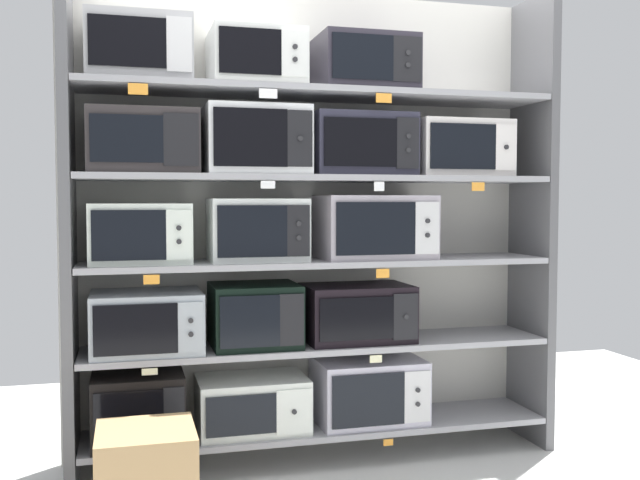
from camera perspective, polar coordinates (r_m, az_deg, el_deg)
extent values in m
cube|color=beige|center=(3.94, -0.88, 1.41)|extent=(2.59, 0.04, 2.45)
cube|color=#5B5B5E|center=(3.60, -19.18, 1.07)|extent=(0.05, 0.43, 2.45)
cube|color=#5B5B5E|center=(4.20, 16.34, 1.39)|extent=(0.05, 0.43, 2.45)
cube|color=#99999E|center=(3.89, 0.00, -14.48)|extent=(2.39, 0.43, 0.03)
cube|color=black|center=(3.72, -14.12, -12.51)|extent=(0.43, 0.42, 0.33)
cube|color=black|center=(3.51, -14.79, -13.46)|extent=(0.31, 0.01, 0.26)
cube|color=black|center=(3.52, -11.39, -13.38)|extent=(0.10, 0.01, 0.27)
cube|color=silver|center=(3.78, -5.38, -12.68)|extent=(0.55, 0.36, 0.27)
cube|color=black|center=(3.59, -6.19, -13.55)|extent=(0.34, 0.01, 0.19)
cube|color=silver|center=(3.63, -2.07, -13.31)|extent=(0.18, 0.01, 0.22)
cylinder|color=#262628|center=(3.63, -2.03, -13.35)|extent=(0.02, 0.01, 0.02)
cube|color=#B5B1C3|center=(3.92, 3.81, -11.65)|extent=(0.56, 0.38, 0.33)
cube|color=black|center=(3.72, 3.84, -12.47)|extent=(0.38, 0.01, 0.26)
cube|color=silver|center=(3.81, 7.65, -12.11)|extent=(0.14, 0.01, 0.26)
cylinder|color=#262628|center=(3.81, 7.70, -12.67)|extent=(0.02, 0.01, 0.02)
cylinder|color=#262628|center=(3.79, 7.71, -11.61)|extent=(0.02, 0.01, 0.02)
cube|color=orange|center=(3.79, 5.39, -15.56)|extent=(0.05, 0.00, 0.03)
cube|color=#99999E|center=(3.79, 0.00, -8.27)|extent=(2.39, 0.43, 0.03)
cube|color=#9CA6AD|center=(3.63, -13.47, -6.26)|extent=(0.52, 0.41, 0.29)
cube|color=black|center=(3.43, -14.27, -6.84)|extent=(0.38, 0.01, 0.23)
cube|color=#9CA6AD|center=(3.44, -10.13, -6.76)|extent=(0.12, 0.01, 0.23)
cylinder|color=#262628|center=(3.43, -10.11, -7.31)|extent=(0.02, 0.01, 0.02)
cylinder|color=#262628|center=(3.42, -10.12, -6.25)|extent=(0.02, 0.01, 0.02)
cube|color=black|center=(3.68, -5.17, -5.88)|extent=(0.43, 0.38, 0.31)
cube|color=black|center=(3.48, -5.52, -6.41)|extent=(0.29, 0.01, 0.25)
cube|color=black|center=(3.52, -2.23, -6.29)|extent=(0.12, 0.01, 0.25)
cube|color=black|center=(3.81, 2.91, -5.72)|extent=(0.55, 0.37, 0.29)
cube|color=black|center=(3.62, 2.93, -6.21)|extent=(0.38, 0.01, 0.21)
cube|color=black|center=(3.70, 6.74, -6.01)|extent=(0.13, 0.01, 0.23)
cylinder|color=#262628|center=(3.70, 6.79, -6.03)|extent=(0.02, 0.01, 0.02)
cube|color=beige|center=(3.46, -13.25, -10.05)|extent=(0.07, 0.00, 0.03)
cube|color=beige|center=(3.66, 4.42, -9.31)|extent=(0.06, 0.00, 0.04)
cube|color=#99999E|center=(3.72, 0.00, -1.77)|extent=(2.39, 0.43, 0.03)
cube|color=silver|center=(3.59, -13.95, 0.50)|extent=(0.47, 0.33, 0.29)
cube|color=black|center=(3.42, -14.78, 0.36)|extent=(0.33, 0.01, 0.23)
cube|color=silver|center=(3.42, -11.04, 0.42)|extent=(0.12, 0.01, 0.23)
cylinder|color=#262628|center=(3.42, -11.03, -0.12)|extent=(0.02, 0.01, 0.02)
cylinder|color=#262628|center=(3.41, -11.04, 0.94)|extent=(0.02, 0.01, 0.02)
cube|color=silver|center=(3.64, -4.97, 0.81)|extent=(0.48, 0.32, 0.31)
cube|color=black|center=(3.47, -5.32, 0.69)|extent=(0.34, 0.01, 0.25)
cube|color=black|center=(3.51, -1.72, 0.73)|extent=(0.11, 0.01, 0.25)
cylinder|color=#262628|center=(3.51, -1.68, 0.17)|extent=(0.02, 0.01, 0.02)
cylinder|color=#262628|center=(3.50, -1.68, 1.29)|extent=(0.02, 0.01, 0.02)
cube|color=#A49CA6|center=(3.80, 4.28, 1.03)|extent=(0.58, 0.39, 0.33)
cube|color=black|center=(3.59, 4.44, 0.91)|extent=(0.41, 0.01, 0.26)
cube|color=silver|center=(3.69, 8.40, 0.94)|extent=(0.13, 0.01, 0.26)
cylinder|color=#262628|center=(3.69, 8.45, 0.38)|extent=(0.02, 0.01, 0.02)
cylinder|color=#262628|center=(3.68, 8.46, 1.50)|extent=(0.02, 0.01, 0.02)
cube|color=orange|center=(3.39, -13.11, -3.05)|extent=(0.07, 0.00, 0.04)
cube|color=orange|center=(3.60, 4.96, -2.63)|extent=(0.07, 0.00, 0.05)
cube|color=#99999E|center=(3.71, 0.00, 4.86)|extent=(2.39, 0.43, 0.03)
cube|color=#302B2B|center=(3.60, -13.75, 7.48)|extent=(0.51, 0.39, 0.30)
cube|color=black|center=(3.39, -14.95, 7.72)|extent=(0.32, 0.01, 0.21)
cube|color=black|center=(3.40, -10.86, 7.76)|extent=(0.16, 0.01, 0.24)
cube|color=silver|center=(3.65, -5.14, 7.75)|extent=(0.50, 0.41, 0.33)
cube|color=black|center=(3.43, -5.46, 8.04)|extent=(0.35, 0.01, 0.27)
cube|color=black|center=(3.48, -1.60, 7.98)|extent=(0.12, 0.01, 0.27)
cylinder|color=#262628|center=(3.47, -1.57, 7.99)|extent=(0.02, 0.01, 0.02)
cube|color=#2A2A39|center=(3.78, 3.13, 7.46)|extent=(0.52, 0.35, 0.32)
cube|color=black|center=(3.59, 3.23, 7.69)|extent=(0.37, 0.01, 0.24)
cube|color=black|center=(3.68, 6.91, 7.57)|extent=(0.12, 0.01, 0.25)
cylinder|color=#262628|center=(3.67, 6.96, 7.03)|extent=(0.02, 0.01, 0.02)
cylinder|color=#262628|center=(3.67, 6.96, 8.12)|extent=(0.02, 0.01, 0.02)
cube|color=silver|center=(3.99, 10.76, 7.05)|extent=(0.51, 0.35, 0.30)
cube|color=black|center=(3.80, 11.20, 7.24)|extent=(0.36, 0.01, 0.23)
cube|color=silver|center=(3.92, 14.37, 7.08)|extent=(0.12, 0.01, 0.24)
cylinder|color=#262628|center=(3.91, 14.44, 7.09)|extent=(0.02, 0.01, 0.02)
cube|color=white|center=(3.43, -4.12, 4.36)|extent=(0.07, 0.00, 0.04)
cube|color=white|center=(3.58, 4.67, 4.23)|extent=(0.05, 0.00, 0.05)
cube|color=orange|center=(3.79, 12.32, 4.12)|extent=(0.07, 0.00, 0.04)
cube|color=#99999E|center=(3.75, 0.00, 11.44)|extent=(2.39, 0.43, 0.03)
cube|color=#A4A4A6|center=(3.65, -14.05, 14.27)|extent=(0.49, 0.36, 0.31)
cube|color=black|center=(3.47, -14.89, 14.86)|extent=(0.34, 0.01, 0.22)
cube|color=silver|center=(3.48, -11.01, 14.87)|extent=(0.11, 0.01, 0.25)
cube|color=silver|center=(3.70, -5.11, 13.89)|extent=(0.45, 0.42, 0.27)
cube|color=black|center=(3.49, -5.49, 14.57)|extent=(0.29, 0.01, 0.21)
cube|color=silver|center=(3.53, -2.01, 14.45)|extent=(0.13, 0.01, 0.22)
cylinder|color=#262628|center=(3.51, -1.97, 14.00)|extent=(0.02, 0.01, 0.02)
cylinder|color=#262628|center=(3.53, -1.97, 14.95)|extent=(0.02, 0.01, 0.02)
cube|color=#2B2732|center=(3.84, 3.39, 13.55)|extent=(0.49, 0.41, 0.28)
cube|color=black|center=(3.62, 3.40, 14.19)|extent=(0.31, 0.01, 0.22)
cube|color=black|center=(3.70, 6.87, 13.94)|extent=(0.15, 0.01, 0.22)
cylinder|color=#262628|center=(3.68, 6.92, 13.50)|extent=(0.02, 0.01, 0.02)
cylinder|color=#262628|center=(3.70, 6.93, 14.43)|extent=(0.02, 0.01, 0.02)
cube|color=orange|center=(3.40, -14.11, 11.44)|extent=(0.09, 0.00, 0.05)
cube|color=white|center=(3.46, -4.10, 11.42)|extent=(0.09, 0.00, 0.04)
cube|color=orange|center=(3.62, 5.04, 11.06)|extent=(0.08, 0.00, 0.05)
cube|color=tan|center=(3.17, -13.51, -17.87)|extent=(0.39, 0.39, 0.42)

